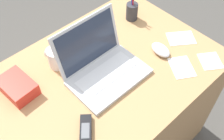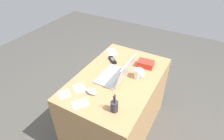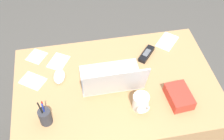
{
  "view_description": "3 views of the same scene",
  "coord_description": "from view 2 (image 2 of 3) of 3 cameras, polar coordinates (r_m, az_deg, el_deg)",
  "views": [
    {
      "loc": [
        -0.48,
        -0.6,
        1.72
      ],
      "look_at": [
        0.02,
        -0.07,
        0.84
      ],
      "focal_mm": 43.85,
      "sensor_mm": 36.0,
      "label": 1
    },
    {
      "loc": [
        1.3,
        0.66,
        1.91
      ],
      "look_at": [
        -0.01,
        -0.07,
        0.81
      ],
      "focal_mm": 30.6,
      "sensor_mm": 36.0,
      "label": 2
    },
    {
      "loc": [
        0.2,
        0.94,
        1.99
      ],
      "look_at": [
        0.01,
        -0.05,
        0.81
      ],
      "focal_mm": 44.41,
      "sensor_mm": 36.0,
      "label": 3
    }
  ],
  "objects": [
    {
      "name": "pen_holder",
      "position": [
        1.51,
        0.71,
        -10.76
      ],
      "size": [
        0.06,
        0.06,
        0.17
      ],
      "color": "#333338",
      "rests_on": "desk"
    },
    {
      "name": "ground_plane",
      "position": [
        2.41,
        1.36,
        -16.35
      ],
      "size": [
        6.0,
        6.0,
        0.0
      ],
      "primitive_type": "plane",
      "color": "#4C4944"
    },
    {
      "name": "laptop",
      "position": [
        1.82,
        1.4,
        -1.31
      ],
      "size": [
        0.34,
        0.28,
        0.23
      ],
      "color": "silver",
      "rests_on": "desk"
    },
    {
      "name": "desk",
      "position": [
        2.12,
        1.51,
        -10.14
      ],
      "size": [
        1.14,
        0.75,
        0.76
      ],
      "primitive_type": "cube",
      "color": "tan",
      "rests_on": "ground"
    },
    {
      "name": "paper_note_right",
      "position": [
        1.76,
        -9.64,
        -5.33
      ],
      "size": [
        0.15,
        0.16,
        0.0
      ],
      "primitive_type": "cube",
      "rotation": [
        0.0,
        0.0,
        -0.55
      ],
      "color": "white",
      "rests_on": "desk"
    },
    {
      "name": "paper_note_front",
      "position": [
        1.62,
        -9.42,
        -9.85
      ],
      "size": [
        0.17,
        0.16,
        0.0
      ],
      "primitive_type": "cube",
      "rotation": [
        0.0,
        0.0,
        -0.62
      ],
      "color": "white",
      "rests_on": "desk"
    },
    {
      "name": "coffee_mug_white",
      "position": [
        1.85,
        8.03,
        -1.07
      ],
      "size": [
        0.08,
        0.1,
        0.09
      ],
      "color": "white",
      "rests_on": "desk"
    },
    {
      "name": "computer_mouse",
      "position": [
        1.69,
        -6.17,
        -6.35
      ],
      "size": [
        0.08,
        0.12,
        0.04
      ],
      "primitive_type": "ellipsoid",
      "rotation": [
        0.0,
        0.0,
        -0.14
      ],
      "color": "white",
      "rests_on": "desk"
    },
    {
      "name": "cordless_phone",
      "position": [
        2.09,
        0.15,
        3.01
      ],
      "size": [
        0.13,
        0.14,
        0.03
      ],
      "color": "black",
      "rests_on": "desk"
    },
    {
      "name": "paper_note_left",
      "position": [
        1.73,
        -14.03,
        -6.99
      ],
      "size": [
        0.14,
        0.14,
        0.0
      ],
      "primitive_type": "cube",
      "rotation": [
        0.0,
        0.0,
        -0.6
      ],
      "color": "white",
      "rests_on": "desk"
    },
    {
      "name": "paper_note_near_laptop",
      "position": [
        2.26,
        0.04,
        5.43
      ],
      "size": [
        0.18,
        0.18,
        0.0
      ],
      "primitive_type": "cube",
      "rotation": [
        0.0,
        0.0,
        -0.74
      ],
      "color": "white",
      "rests_on": "desk"
    },
    {
      "name": "snack_bag",
      "position": [
        2.03,
        10.0,
        1.84
      ],
      "size": [
        0.13,
        0.17,
        0.06
      ],
      "primitive_type": "cube",
      "rotation": [
        0.0,
        0.0,
        0.08
      ],
      "color": "red",
      "rests_on": "desk"
    }
  ]
}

